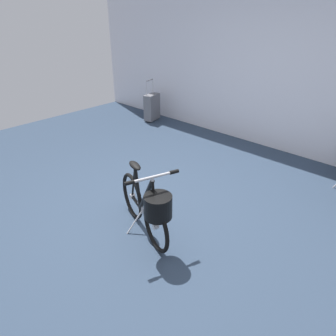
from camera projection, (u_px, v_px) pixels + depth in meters
The scene contains 4 objects.
ground_plane at pixel (151, 216), 3.59m from camera, with size 8.24×8.24×0.00m, color #2D3D51.
back_wall at pixel (282, 58), 4.75m from camera, with size 8.24×0.10×2.86m, color silver.
folding_bike_foreground at pixel (148, 206), 3.09m from camera, with size 1.08×0.55×0.80m.
rolling_suitcase at pixel (152, 107), 6.47m from camera, with size 0.26×0.39×0.83m.
Camera 1 is at (2.15, -2.01, 2.14)m, focal length 33.71 mm.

